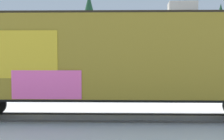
# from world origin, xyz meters

# --- Properties ---
(ground_plane) EXTENTS (260.00, 260.00, 0.00)m
(ground_plane) POSITION_xyz_m (0.00, 0.00, 0.00)
(ground_plane) COLOR silver
(track) EXTENTS (60.02, 3.81, 0.08)m
(track) POSITION_xyz_m (-2.26, 0.04, 0.04)
(track) COLOR #4C4742
(track) RESTS_ON ground_plane
(freight_car) EXTENTS (17.87, 3.26, 4.55)m
(freight_car) POSITION_xyz_m (-0.96, -0.00, 2.59)
(freight_car) COLOR olive
(freight_car) RESTS_ON ground_plane
(hillside) EXTENTS (131.63, 41.36, 14.06)m
(hillside) POSITION_xyz_m (0.03, 59.17, 4.59)
(hillside) COLOR silver
(hillside) RESTS_ON ground_plane
(parked_car_tan) EXTENTS (4.64, 2.30, 1.79)m
(parked_car_tan) POSITION_xyz_m (-4.21, 6.34, 0.89)
(parked_car_tan) COLOR #9E8966
(parked_car_tan) RESTS_ON ground_plane
(parked_car_blue) EXTENTS (4.46, 2.10, 1.66)m
(parked_car_blue) POSITION_xyz_m (1.22, 6.94, 0.83)
(parked_car_blue) COLOR navy
(parked_car_blue) RESTS_ON ground_plane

